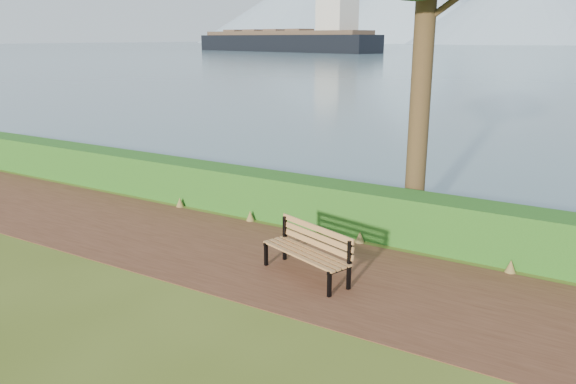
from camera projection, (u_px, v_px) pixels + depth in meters
The scene contains 5 objects.
ground at pixel (236, 260), 10.49m from camera, with size 140.00×140.00×0.00m, color #485618.
path at pixel (245, 255), 10.73m from camera, with size 40.00×3.40×0.01m, color #4E2A1B.
hedge at pixel (305, 201), 12.50m from camera, with size 32.00×0.85×1.00m, color #1A4D16.
bench at pixel (309, 248), 9.67m from camera, with size 1.85×1.08×0.89m.
cargo_ship at pixel (288, 41), 161.13m from camera, with size 65.57×26.15×19.76m.
Camera 1 is at (5.89, -7.85, 4.02)m, focal length 35.00 mm.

